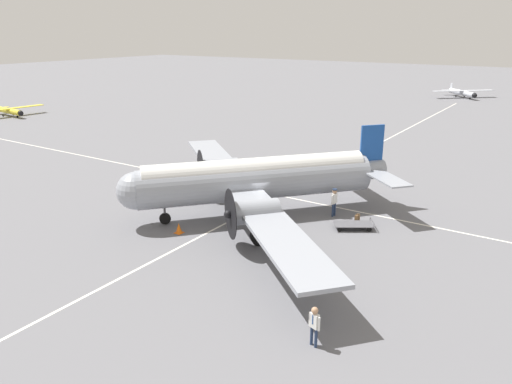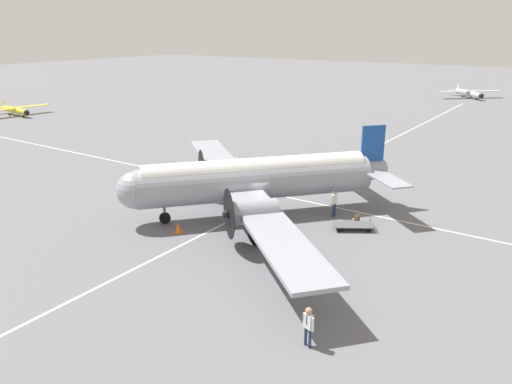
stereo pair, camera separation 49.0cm
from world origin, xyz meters
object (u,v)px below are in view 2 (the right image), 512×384
(suitcase_near_door, at_px, (357,220))
(baggage_cart, at_px, (353,225))
(crew_foreground, at_px, (308,323))
(traffic_cone, at_px, (178,228))
(light_aircraft_distant, at_px, (470,93))
(light_aircraft_taxiing, at_px, (16,110))
(airliner_main, at_px, (250,179))
(passenger_boarding, at_px, (334,200))

(suitcase_near_door, bearing_deg, baggage_cart, 8.90)
(crew_foreground, distance_m, traffic_cone, 12.88)
(crew_foreground, height_order, traffic_cone, crew_foreground)
(light_aircraft_distant, distance_m, light_aircraft_taxiing, 72.30)
(suitcase_near_door, distance_m, light_aircraft_taxiing, 56.14)
(light_aircraft_distant, bearing_deg, baggage_cart, -36.17)
(airliner_main, relative_size, passenger_boarding, 12.09)
(passenger_boarding, relative_size, light_aircraft_taxiing, 0.19)
(light_aircraft_taxiing, xyz_separation_m, traffic_cone, (18.24, 46.84, -0.50))
(airliner_main, height_order, passenger_boarding, airliner_main)
(baggage_cart, distance_m, light_aircraft_taxiing, 56.46)
(baggage_cart, height_order, light_aircraft_distant, light_aircraft_distant)
(airliner_main, distance_m, baggage_cart, 6.95)
(airliner_main, distance_m, crew_foreground, 14.18)
(passenger_boarding, distance_m, baggage_cart, 2.45)
(passenger_boarding, bearing_deg, suitcase_near_door, 83.39)
(light_aircraft_distant, relative_size, traffic_cone, 14.40)
(traffic_cone, bearing_deg, passenger_boarding, 139.54)
(passenger_boarding, height_order, suitcase_near_door, passenger_boarding)
(passenger_boarding, distance_m, light_aircraft_taxiing, 54.33)
(airliner_main, xyz_separation_m, baggage_cart, (-1.53, 6.44, -2.13))
(airliner_main, height_order, crew_foreground, airliner_main)
(suitcase_near_door, xyz_separation_m, traffic_cone, (7.13, -8.18, -0.01))
(suitcase_near_door, distance_m, light_aircraft_distant, 66.08)
(passenger_boarding, height_order, traffic_cone, passenger_boarding)
(crew_foreground, relative_size, traffic_cone, 2.70)
(suitcase_near_door, height_order, light_aircraft_taxiing, light_aircraft_taxiing)
(baggage_cart, height_order, light_aircraft_taxiing, light_aircraft_taxiing)
(crew_foreground, xyz_separation_m, suitcase_near_door, (-12.63, -3.45, -0.72))
(crew_foreground, height_order, passenger_boarding, passenger_boarding)
(airliner_main, bearing_deg, traffic_cone, 19.07)
(light_aircraft_taxiing, bearing_deg, suitcase_near_door, -6.03)
(passenger_boarding, xyz_separation_m, baggage_cart, (1.28, 1.90, -0.87))
(baggage_cart, relative_size, traffic_cone, 4.14)
(crew_foreground, distance_m, suitcase_near_door, 13.11)
(passenger_boarding, height_order, light_aircraft_distant, light_aircraft_distant)
(passenger_boarding, height_order, baggage_cart, passenger_boarding)
(suitcase_near_door, relative_size, light_aircraft_taxiing, 0.07)
(airliner_main, relative_size, traffic_cone, 35.99)
(crew_foreground, bearing_deg, airliner_main, -27.76)
(airliner_main, height_order, baggage_cart, airliner_main)
(light_aircraft_distant, bearing_deg, crew_foreground, -34.76)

